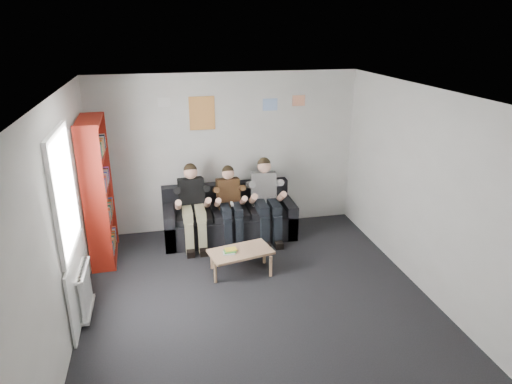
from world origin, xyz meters
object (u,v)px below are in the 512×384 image
at_px(person_left, 193,206).
at_px(person_right, 266,200).
at_px(sofa, 229,219).
at_px(bookshelf, 99,191).
at_px(coffee_table, 241,253).
at_px(person_middle, 230,205).

xyz_separation_m(person_left, person_right, (1.22, -0.00, 0.01)).
bearing_deg(person_right, sofa, 168.45).
bearing_deg(bookshelf, sofa, 8.21).
distance_m(sofa, coffee_table, 1.28).
distance_m(sofa, person_right, 0.74).
bearing_deg(person_right, bookshelf, -169.59).
xyz_separation_m(person_middle, person_right, (0.61, -0.01, 0.04)).
distance_m(bookshelf, person_middle, 2.06).
relative_size(person_left, person_middle, 1.06).
height_order(sofa, coffee_table, sofa).
height_order(coffee_table, person_left, person_left).
xyz_separation_m(coffee_table, person_middle, (0.03, 1.09, 0.32)).
relative_size(coffee_table, person_right, 0.66).
bearing_deg(person_left, sofa, 12.99).
bearing_deg(bookshelf, person_right, 1.43).
distance_m(sofa, person_left, 0.73).
bearing_deg(person_left, coffee_table, -67.12).
relative_size(sofa, person_middle, 1.74).
relative_size(person_middle, person_right, 0.93).
distance_m(coffee_table, person_right, 1.31).
height_order(coffee_table, person_middle, person_middle).
xyz_separation_m(sofa, person_middle, (0.00, -0.20, 0.33)).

